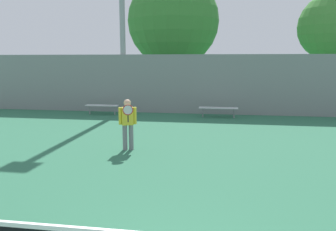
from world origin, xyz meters
The scene contains 6 objects.
tennis_player centered at (-2.10, 6.56, 0.88)m, with size 0.52×0.47×1.56m.
bench_courtside_near centered at (0.62, 12.83, 0.44)m, with size 1.85×0.40×0.49m.
bench_adjacent_court centered at (-5.22, 12.83, 0.44)m, with size 1.66×0.40×0.49m.
back_fence centered at (0.00, 13.82, 1.51)m, with size 26.05×0.06×3.01m.
tree_green_broad centered at (-2.58, 20.06, 5.36)m, with size 6.21×6.21×8.47m.
tree_dark_dense centered at (7.92, 20.79, 4.91)m, with size 4.38×4.38×7.11m.
Camera 1 is at (0.59, -2.87, 2.70)m, focal length 35.00 mm.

